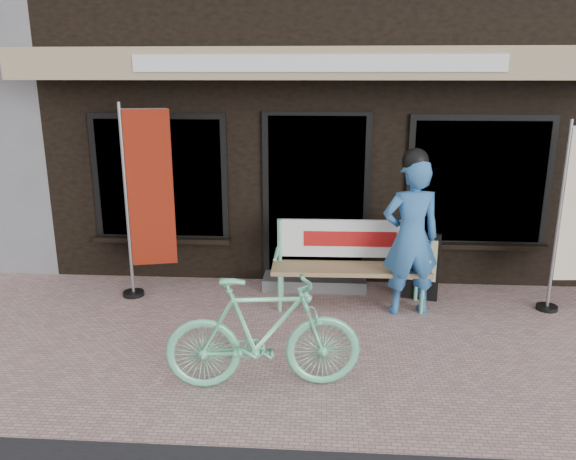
# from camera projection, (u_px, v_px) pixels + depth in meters

# --- Properties ---
(ground) EXTENTS (70.00, 70.00, 0.00)m
(ground) POSITION_uv_depth(u_px,v_px,m) (310.00, 352.00, 5.51)
(ground) COLOR tan
(ground) RESTS_ON ground
(storefront) EXTENTS (7.00, 6.77, 6.00)m
(storefront) POSITION_uv_depth(u_px,v_px,m) (321.00, 52.00, 9.48)
(storefront) COLOR black
(storefront) RESTS_ON ground
(bench) EXTENTS (1.83, 0.51, 0.99)m
(bench) POSITION_uv_depth(u_px,v_px,m) (350.00, 256.00, 6.57)
(bench) COLOR #71DEA9
(bench) RESTS_ON ground
(person) EXTENTS (0.71, 0.53, 1.88)m
(person) POSITION_uv_depth(u_px,v_px,m) (411.00, 235.00, 6.20)
(person) COLOR #316AAA
(person) RESTS_ON ground
(bicycle) EXTENTS (1.72, 0.67, 1.01)m
(bicycle) POSITION_uv_depth(u_px,v_px,m) (263.00, 333.00, 4.78)
(bicycle) COLOR #71DEA9
(bicycle) RESTS_ON ground
(nobori_red) EXTENTS (0.69, 0.31, 2.34)m
(nobori_red) POSITION_uv_depth(u_px,v_px,m) (147.00, 199.00, 6.64)
(nobori_red) COLOR gray
(nobori_red) RESTS_ON ground
(menu_stand) EXTENTS (0.42, 0.19, 0.83)m
(menu_stand) POSITION_uv_depth(u_px,v_px,m) (421.00, 266.00, 6.71)
(menu_stand) COLOR black
(menu_stand) RESTS_ON ground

